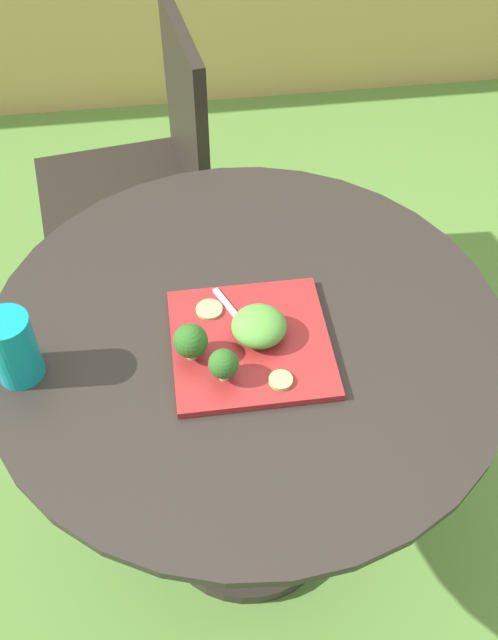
{
  "coord_description": "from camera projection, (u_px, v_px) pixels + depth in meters",
  "views": [
    {
      "loc": [
        -0.11,
        -0.84,
        1.7
      ],
      "look_at": [
        0.0,
        -0.02,
        0.78
      ],
      "focal_mm": 40.47,
      "sensor_mm": 36.0,
      "label": 1
    }
  ],
  "objects": [
    {
      "name": "ground_plane",
      "position": [
        248.0,
        517.0,
        1.83
      ],
      "size": [
        12.0,
        12.0,
        0.0
      ],
      "primitive_type": "plane",
      "color": "#568438"
    },
    {
      "name": "patio_table",
      "position": [
        247.0,
        408.0,
        1.47
      ],
      "size": [
        0.93,
        0.93,
        0.74
      ],
      "color": "#28231E",
      "rests_on": "ground_plane"
    },
    {
      "name": "patio_chair",
      "position": [
        150.0,
        164.0,
        1.96
      ],
      "size": [
        0.5,
        0.5,
        0.9
      ],
      "color": "black",
      "rests_on": "ground_plane"
    },
    {
      "name": "salad_plate",
      "position": [
        251.0,
        343.0,
        1.24
      ],
      "size": [
        0.27,
        0.27,
        0.01
      ],
      "primitive_type": "cube",
      "color": "maroon",
      "rests_on": "patio_table"
    },
    {
      "name": "drinking_glass",
      "position": [
        14.0,
        350.0,
        1.17
      ],
      "size": [
        0.08,
        0.08,
        0.13
      ],
      "color": "#0F8C93",
      "rests_on": "patio_table"
    },
    {
      "name": "fork",
      "position": [
        241.0,
        322.0,
        1.26
      ],
      "size": [
        0.08,
        0.15,
        0.0
      ],
      "color": "silver",
      "rests_on": "salad_plate"
    },
    {
      "name": "lettuce_mound",
      "position": [
        259.0,
        326.0,
        1.22
      ],
      "size": [
        0.09,
        0.09,
        0.05
      ],
      "primitive_type": "ellipsoid",
      "color": "#519338",
      "rests_on": "salad_plate"
    },
    {
      "name": "broccoli_floret_0",
      "position": [
        191.0,
        341.0,
        1.19
      ],
      "size": [
        0.06,
        0.06,
        0.07
      ],
      "color": "#99B770",
      "rests_on": "salad_plate"
    },
    {
      "name": "broccoli_floret_1",
      "position": [
        224.0,
        364.0,
        1.16
      ],
      "size": [
        0.05,
        0.05,
        0.06
      ],
      "color": "#99B770",
      "rests_on": "salad_plate"
    },
    {
      "name": "cucumber_slice_0",
      "position": [
        209.0,
        309.0,
        1.28
      ],
      "size": [
        0.05,
        0.05,
        0.01
      ],
      "primitive_type": "cylinder",
      "color": "#8EB766",
      "rests_on": "salad_plate"
    },
    {
      "name": "cucumber_slice_1",
      "position": [
        281.0,
        380.0,
        1.18
      ],
      "size": [
        0.04,
        0.04,
        0.01
      ],
      "primitive_type": "cylinder",
      "color": "#8EB766",
      "rests_on": "salad_plate"
    }
  ]
}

